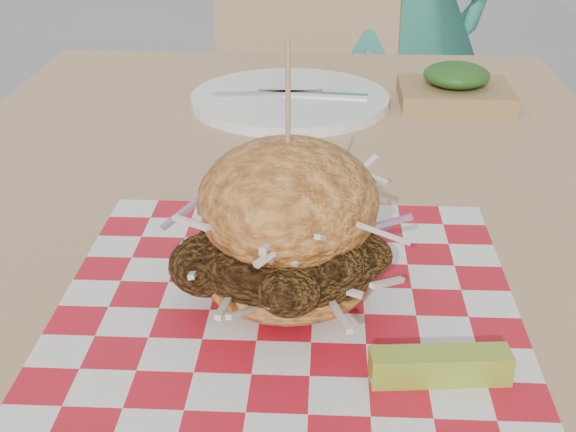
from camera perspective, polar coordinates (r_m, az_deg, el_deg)
name	(u,v)px	position (r m, az deg, el deg)	size (l,w,h in m)	color
patio_table	(275,272)	(0.84, -0.95, -4.01)	(0.80, 1.20, 0.75)	tan
patio_chair	(313,98)	(1.79, 1.76, 8.39)	(0.49, 0.50, 0.95)	tan
paper_liner	(288,299)	(0.64, 0.00, -5.94)	(0.36, 0.36, 0.00)	red
sandwich	(288,234)	(0.61, 0.00, -1.29)	(0.18, 0.18, 0.21)	#D5863C
pickle_spear	(440,366)	(0.56, 10.76, -10.44)	(0.10, 0.02, 0.02)	#8AAE32
place_setting	(290,100)	(1.10, 0.15, 8.28)	(0.27, 0.27, 0.02)	white
kraft_tray	(455,87)	(1.13, 11.82, 8.95)	(0.15, 0.12, 0.06)	olive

